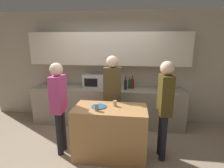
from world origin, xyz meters
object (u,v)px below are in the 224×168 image
cup_1 (115,103)px  potted_plant (165,81)px  bottle_1 (130,84)px  microwave (95,81)px  plate_on_island (99,106)px  bottle_2 (133,83)px  person_right (59,101)px  person_center (112,91)px  cup_0 (96,107)px  toaster (54,82)px  bottle_0 (126,85)px  person_left (165,103)px

cup_1 → potted_plant: bearing=50.7°
cup_1 → bottle_1: bearing=80.2°
microwave → plate_on_island: (0.37, -1.31, -0.14)m
bottle_2 → cup_1: size_ratio=3.15×
potted_plant → person_right: 2.40m
potted_plant → bottle_2: (-0.74, -0.02, -0.08)m
bottle_1 → cup_1: (-0.21, -1.20, -0.05)m
person_center → person_right: size_ratio=1.05×
cup_0 → cup_1: 0.36m
microwave → cup_1: microwave is taller
toaster → potted_plant: bearing=0.0°
microwave → potted_plant: size_ratio=1.32×
person_center → cup_1: bearing=98.9°
plate_on_island → person_center: size_ratio=0.15×
bottle_1 → plate_on_island: bottle_1 is taller
plate_on_island → person_center: 0.59m
toaster → person_center: (1.59, -0.75, 0.04)m
microwave → cup_1: size_ratio=5.33×
bottle_0 → person_right: 1.60m
person_left → person_center: size_ratio=0.98×
cup_1 → bottle_2: bearing=77.2°
cup_1 → person_left: person_left is taller
toaster → bottle_1: (1.91, -0.04, 0.02)m
bottle_1 → person_center: (-0.32, -0.72, 0.03)m
bottle_2 → person_center: person_center is taller
bottle_1 → plate_on_island: (-0.48, -1.27, -0.09)m
microwave → cup_0: microwave is taller
toaster → cup_1: size_ratio=2.66×
bottle_0 → bottle_2: bearing=42.2°
bottle_2 → cup_0: bearing=-110.7°
cup_0 → person_right: bearing=168.3°
bottle_0 → person_center: bearing=-111.3°
bottle_1 → person_right: bearing=-132.4°
plate_on_island → cup_0: bearing=-91.8°
bottle_2 → cup_1: (-0.28, -1.22, -0.06)m
toaster → bottle_2: (1.98, -0.02, 0.03)m
toaster → person_left: bearing=-26.3°
bottle_0 → bottle_1: 0.15m
bottle_2 → person_left: bearing=-66.0°
bottle_1 → cup_0: bottle_1 is taller
bottle_2 → person_right: bearing=-133.6°
bottle_1 → plate_on_island: bearing=-110.5°
microwave → bottle_2: bearing=-1.1°
bottle_0 → microwave: bearing=168.1°
bottle_1 → microwave: bearing=177.6°
bottle_0 → bottle_2: bottle_0 is taller
cup_0 → person_center: bearing=77.3°
cup_0 → potted_plant: bearing=48.9°
person_right → person_left: bearing=92.2°
microwave → toaster: 1.06m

